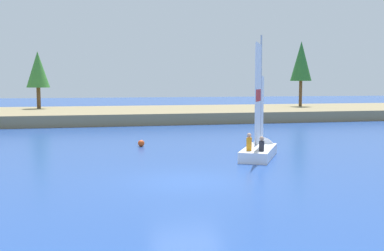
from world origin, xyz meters
name	(u,v)px	position (x,y,z in m)	size (l,w,h in m)	color
ground_plane	(187,182)	(0.00, 0.00, 0.00)	(200.00, 200.00, 0.00)	#234793
shore_bank	(121,114)	(0.00, 29.40, 0.48)	(80.00, 14.90, 0.97)	#897A56
shoreline_tree_midleft	(38,70)	(-7.87, 32.88, 4.84)	(2.28, 2.28, 5.72)	brown
shoreline_tree_centre	(301,62)	(19.81, 31.02, 5.88)	(2.32, 2.32, 7.12)	brown
sailboat	(260,146)	(4.74, 4.87, 0.49)	(3.15, 4.22, 6.10)	white
channel_buoy	(141,143)	(-0.45, 9.55, 0.18)	(0.37, 0.37, 0.37)	#E54C19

